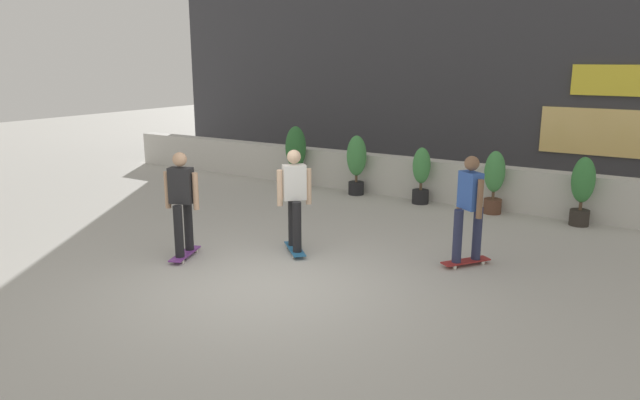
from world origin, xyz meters
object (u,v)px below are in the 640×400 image
object	(u,v)px
potted_plant_2	(421,174)
skater_far_right	(294,197)
skater_by_wall_right	(469,206)
potted_plant_3	(494,179)
skater_far_left	(182,200)
potted_plant_0	(296,152)
potted_plant_1	(356,161)
potted_plant_4	(582,188)

from	to	relation	value
potted_plant_2	skater_far_right	distance (m)	4.25
potted_plant_2	skater_by_wall_right	world-z (taller)	skater_by_wall_right
potted_plant_3	skater_by_wall_right	xyz separation A→B (m)	(0.57, -3.30, 0.23)
skater_far_right	skater_far_left	world-z (taller)	same
potted_plant_0	potted_plant_2	bearing A→B (deg)	0.00
potted_plant_3	skater_far_right	world-z (taller)	skater_far_right
potted_plant_2	potted_plant_0	bearing A→B (deg)	-180.00
potted_plant_1	potted_plant_2	size ratio (longest dim) A/B	1.12
potted_plant_1	potted_plant_3	size ratio (longest dim) A/B	1.07
potted_plant_0	skater_by_wall_right	bearing A→B (deg)	-31.24
skater_by_wall_right	skater_far_left	xyz separation A→B (m)	(-3.89, -2.05, 0.00)
potted_plant_1	skater_by_wall_right	distance (m)	5.00
potted_plant_1	skater_far_right	xyz separation A→B (m)	(1.20, -4.22, 0.16)
skater_by_wall_right	potted_plant_1	bearing A→B (deg)	138.61
potted_plant_3	potted_plant_4	distance (m)	1.65
potted_plant_2	skater_far_right	xyz separation A→B (m)	(-0.41, -4.22, 0.28)
potted_plant_2	skater_far_right	world-z (taller)	skater_far_right
potted_plant_2	potted_plant_4	xyz separation A→B (m)	(3.23, -0.00, 0.07)
potted_plant_3	potted_plant_1	bearing A→B (deg)	180.00
potted_plant_0	skater_far_right	bearing A→B (deg)	-55.55
skater_far_right	skater_far_left	xyz separation A→B (m)	(-1.34, -1.14, 0.00)
skater_far_left	potted_plant_0	bearing A→B (deg)	106.21
potted_plant_2	potted_plant_3	xyz separation A→B (m)	(1.58, -0.00, 0.05)
skater_far_right	skater_far_left	size ratio (longest dim) A/B	1.00
skater_far_left	potted_plant_2	bearing A→B (deg)	71.99
potted_plant_1	skater_far_right	world-z (taller)	skater_far_right
skater_by_wall_right	potted_plant_3	bearing A→B (deg)	99.81
potted_plant_1	skater_far_right	bearing A→B (deg)	-74.17
potted_plant_0	potted_plant_4	world-z (taller)	potted_plant_0
potted_plant_4	skater_by_wall_right	distance (m)	3.48
potted_plant_3	skater_by_wall_right	distance (m)	3.36
potted_plant_1	skater_far_left	bearing A→B (deg)	-91.50
potted_plant_4	skater_far_right	size ratio (longest dim) A/B	0.77
skater_by_wall_right	skater_far_right	bearing A→B (deg)	-160.32
potted_plant_1	potted_plant_3	bearing A→B (deg)	-0.00
potted_plant_0	potted_plant_3	distance (m)	4.88
potted_plant_0	skater_far_left	world-z (taller)	skater_far_left
skater_far_right	skater_far_left	distance (m)	1.76
skater_by_wall_right	potted_plant_0	bearing A→B (deg)	148.76
potted_plant_0	skater_far_right	distance (m)	5.12
potted_plant_2	skater_far_left	xyz separation A→B (m)	(-1.74, -5.36, 0.28)
potted_plant_4	potted_plant_3	bearing A→B (deg)	180.00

